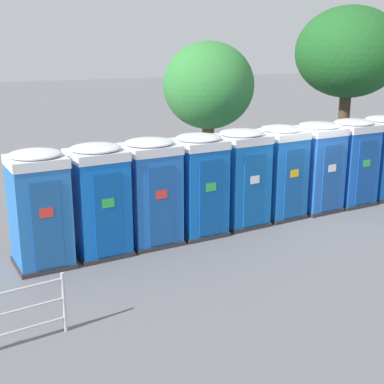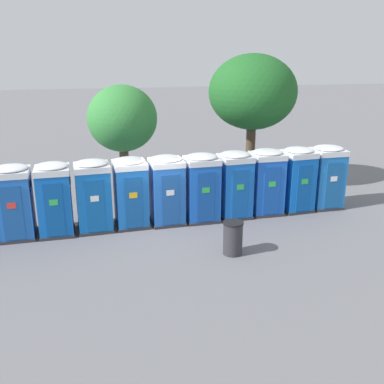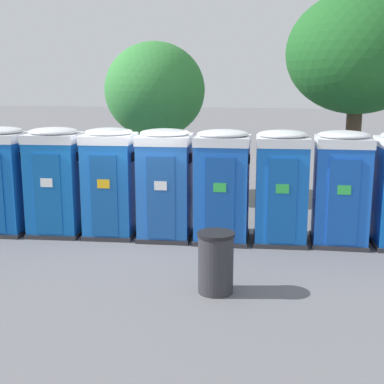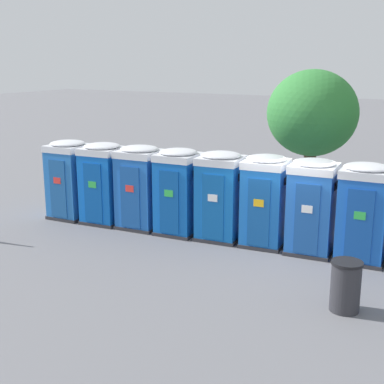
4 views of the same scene
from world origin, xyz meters
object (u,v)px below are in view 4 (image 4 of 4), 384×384
at_px(portapotty_7, 363,212).
at_px(portapotty_3, 178,191).
at_px(portapotty_6, 312,206).
at_px(portapotty_1, 103,183).
at_px(street_tree_0, 312,114).
at_px(trash_can, 346,286).
at_px(portapotty_0, 69,179).
at_px(portapotty_4, 220,195).
at_px(portapotty_5, 265,200).
at_px(portapotty_2, 140,187).

bearing_deg(portapotty_7, portapotty_3, -176.79).
bearing_deg(portapotty_6, portapotty_1, -176.35).
bearing_deg(street_tree_0, trash_can, -67.97).
bearing_deg(portapotty_7, portapotty_0, -176.65).
bearing_deg(street_tree_0, portapotty_4, -107.54).
bearing_deg(portapotty_6, street_tree_0, 107.34).
relative_size(portapotty_6, street_tree_0, 0.54).
bearing_deg(portapotty_1, portapotty_6, 3.65).
xyz_separation_m(street_tree_0, trash_can, (2.90, -7.16, -2.74)).
relative_size(portapotty_1, trash_can, 2.37).
distance_m(portapotty_1, portapotty_5, 5.25).
height_order(portapotty_1, portapotty_6, same).
bearing_deg(portapotty_5, trash_can, -45.92).
height_order(portapotty_1, portapotty_4, same).
bearing_deg(portapotty_1, trash_can, -17.87).
xyz_separation_m(portapotty_6, trash_can, (1.61, -3.05, -0.74)).
height_order(portapotty_7, street_tree_0, street_tree_0).
relative_size(portapotty_0, portapotty_6, 1.00).
xyz_separation_m(portapotty_5, trash_can, (2.93, -3.02, -0.74)).
bearing_deg(street_tree_0, portapotty_2, -131.88).
height_order(portapotty_0, street_tree_0, street_tree_0).
relative_size(portapotty_1, portapotty_2, 1.00).
bearing_deg(portapotty_2, portapotty_1, -175.14).
relative_size(portapotty_6, portapotty_7, 1.00).
bearing_deg(portapotty_6, portapotty_5, -178.80).
distance_m(portapotty_1, street_tree_0, 7.23).
relative_size(portapotty_4, portapotty_7, 1.00).
height_order(portapotty_1, portapotty_2, same).
bearing_deg(portapotty_4, trash_can, -34.60).
relative_size(portapotty_5, portapotty_6, 1.00).
height_order(portapotty_1, portapotty_7, same).
xyz_separation_m(portapotty_3, trash_can, (5.54, -2.80, -0.74)).
bearing_deg(portapotty_2, street_tree_0, 48.12).
xyz_separation_m(portapotty_4, trash_can, (4.24, -2.92, -0.74)).
distance_m(portapotty_5, street_tree_0, 4.60).
xyz_separation_m(portapotty_3, portapotty_5, (2.62, 0.23, 0.00)).
relative_size(portapotty_3, portapotty_7, 1.00).
bearing_deg(portapotty_2, portapotty_6, 3.35).
relative_size(portapotty_0, street_tree_0, 0.54).
height_order(portapotty_7, trash_can, portapotty_7).
relative_size(portapotty_4, portapotty_5, 1.00).
height_order(portapotty_5, trash_can, portapotty_5).
xyz_separation_m(portapotty_0, portapotty_7, (9.17, 0.54, -0.00)).
distance_m(portapotty_6, portapotty_7, 1.31).
distance_m(portapotty_1, portapotty_3, 2.62).
bearing_deg(portapotty_5, portapotty_2, -175.93).
xyz_separation_m(portapotty_2, street_tree_0, (3.96, 4.42, 2.00)).
relative_size(portapotty_3, portapotty_6, 1.00).
xyz_separation_m(portapotty_1, trash_can, (8.16, -2.63, -0.74)).
bearing_deg(portapotty_7, portapotty_2, -176.98).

